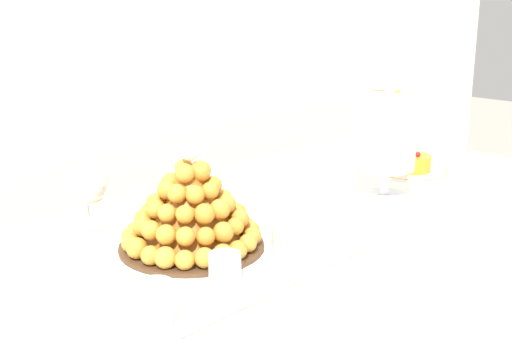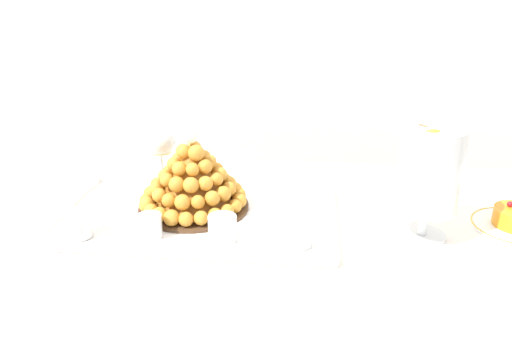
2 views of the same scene
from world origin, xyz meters
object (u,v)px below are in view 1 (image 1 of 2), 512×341
(dessert_cup_mid_left, at_px, (225,270))
(dessert_cup_mid_right, at_px, (343,222))
(serving_tray, at_px, (214,253))
(croquembouche, at_px, (191,210))
(dessert_cup_left, at_px, (155,303))
(fruit_tart_plate, at_px, (410,166))
(dessert_cup_centre, at_px, (288,242))
(macaron_goblet, at_px, (387,132))
(wine_glass, at_px, (86,187))

(dessert_cup_mid_left, distance_m, dessert_cup_mid_right, 0.33)
(serving_tray, relative_size, croquembouche, 2.42)
(dessert_cup_left, bearing_deg, croquembouche, 37.62)
(dessert_cup_mid_left, bearing_deg, fruit_tart_plate, 10.15)
(dessert_cup_centre, distance_m, dessert_cup_mid_right, 0.17)
(dessert_cup_mid_right, xyz_separation_m, macaron_goblet, (0.27, 0.08, 0.13))
(dessert_cup_centre, bearing_deg, dessert_cup_left, -177.12)
(serving_tray, distance_m, macaron_goblet, 0.54)
(croquembouche, bearing_deg, dessert_cup_mid_left, -112.06)
(serving_tray, bearing_deg, dessert_cup_left, -151.83)
(dessert_cup_mid_right, bearing_deg, fruit_tart_plate, 16.48)
(dessert_cup_mid_left, xyz_separation_m, wine_glass, (-0.06, 0.31, 0.09))
(fruit_tart_plate, bearing_deg, croquembouche, 179.48)
(serving_tray, bearing_deg, fruit_tart_plate, 2.69)
(croquembouche, bearing_deg, dessert_cup_centre, -57.21)
(dessert_cup_mid_right, bearing_deg, serving_tray, 155.32)
(dessert_cup_left, distance_m, dessert_cup_mid_right, 0.48)
(dessert_cup_mid_right, xyz_separation_m, wine_glass, (-0.39, 0.31, 0.09))
(wine_glass, bearing_deg, dessert_cup_left, -106.88)
(dessert_cup_mid_right, bearing_deg, wine_glass, 141.47)
(dessert_cup_centre, bearing_deg, macaron_goblet, 10.37)
(serving_tray, height_order, fruit_tart_plate, fruit_tart_plate)
(macaron_goblet, bearing_deg, fruit_tart_plate, 16.30)
(dessert_cup_mid_left, distance_m, fruit_tart_plate, 0.84)
(croquembouche, distance_m, dessert_cup_mid_right, 0.31)
(dessert_cup_mid_left, bearing_deg, dessert_cup_left, -174.76)
(dessert_cup_left, bearing_deg, dessert_cup_centre, 2.88)
(wine_glass, bearing_deg, dessert_cup_mid_left, -79.07)
(wine_glass, bearing_deg, croquembouche, -51.28)
(serving_tray, relative_size, dessert_cup_mid_left, 12.07)
(fruit_tart_plate, bearing_deg, dessert_cup_centre, -167.58)
(dessert_cup_mid_right, bearing_deg, dessert_cup_left, -178.28)
(serving_tray, relative_size, fruit_tart_plate, 3.23)
(croquembouche, bearing_deg, serving_tray, -66.64)
(dessert_cup_mid_left, bearing_deg, croquembouche, 67.94)
(croquembouche, xyz_separation_m, wine_glass, (-0.12, 0.15, 0.04))
(dessert_cup_left, bearing_deg, fruit_tart_plate, 9.38)
(croquembouche, distance_m, macaron_goblet, 0.55)
(serving_tray, xyz_separation_m, macaron_goblet, (0.52, -0.03, 0.15))
(croquembouche, bearing_deg, dessert_cup_left, -142.38)
(dessert_cup_left, bearing_deg, dessert_cup_mid_left, 5.24)
(dessert_cup_centre, bearing_deg, dessert_cup_mid_left, -179.43)
(serving_tray, relative_size, dessert_cup_left, 11.29)
(dessert_cup_centre, bearing_deg, wine_glass, 125.86)
(dessert_cup_left, relative_size, fruit_tart_plate, 0.29)
(dessert_cup_centre, distance_m, fruit_tart_plate, 0.68)
(dessert_cup_mid_right, distance_m, macaron_goblet, 0.31)
(dessert_cup_left, distance_m, dessert_cup_mid_left, 0.16)
(dessert_cup_left, xyz_separation_m, dessert_cup_mid_right, (0.48, 0.01, -0.01))
(dessert_cup_left, height_order, fruit_tart_plate, dessert_cup_left)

